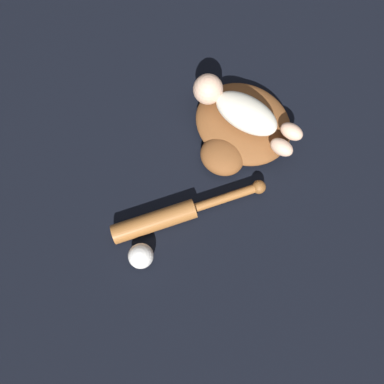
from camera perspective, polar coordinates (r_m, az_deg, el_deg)
The scene contains 5 objects.
ground_plane at distance 1.27m, azimuth 8.84°, elevation 9.82°, with size 6.00×6.00×0.00m, color black.
baseball_glove at distance 1.22m, azimuth 7.28°, elevation 9.52°, with size 0.33×0.34×0.07m.
baby_figure at distance 1.17m, azimuth 7.35°, elevation 12.36°, with size 0.37×0.11×0.09m.
baseball_bat at distance 1.13m, azimuth -3.16°, elevation -3.63°, with size 0.33×0.41×0.06m.
baseball at distance 1.12m, azimuth -7.80°, elevation -9.62°, with size 0.08×0.08×0.08m.
Camera 1 is at (-0.13, 0.53, 1.14)m, focal length 35.00 mm.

